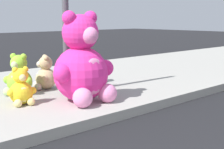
{
  "coord_description": "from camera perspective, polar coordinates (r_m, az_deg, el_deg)",
  "views": [
    {
      "loc": [
        -2.3,
        -0.27,
        1.45
      ],
      "look_at": [
        1.31,
        3.6,
        0.55
      ],
      "focal_mm": 53.84,
      "sensor_mm": 36.0,
      "label": 1
    }
  ],
  "objects": [
    {
      "name": "plush_lime",
      "position": [
        5.92,
        -15.56,
        -0.61
      ],
      "size": [
        0.51,
        0.49,
        0.7
      ],
      "color": "#8CD133",
      "rests_on": "sidewalk"
    },
    {
      "name": "plush_lavender",
      "position": [
        6.73,
        -3.51,
        0.57
      ],
      "size": [
        0.43,
        0.42,
        0.6
      ],
      "color": "#B28CD8",
      "rests_on": "sidewalk"
    },
    {
      "name": "plush_yellow",
      "position": [
        5.23,
        -15.13,
        -2.49
      ],
      "size": [
        0.44,
        0.4,
        0.58
      ],
      "color": "yellow",
      "rests_on": "sidewalk"
    },
    {
      "name": "plush_teal",
      "position": [
        6.87,
        -7.18,
        0.43
      ],
      "size": [
        0.37,
        0.37,
        0.52
      ],
      "color": "teal",
      "rests_on": "sidewalk"
    },
    {
      "name": "plush_tan",
      "position": [
        6.28,
        -11.32,
        -0.15
      ],
      "size": [
        0.45,
        0.46,
        0.63
      ],
      "color": "tan",
      "rests_on": "sidewalk"
    },
    {
      "name": "plush_pink_large",
      "position": [
        5.22,
        -5.05,
        1.48
      ],
      "size": [
        1.09,
        0.95,
        1.4
      ],
      "color": "#F22D93",
      "rests_on": "sidewalk"
    },
    {
      "name": "plush_red",
      "position": [
        6.22,
        -2.99,
        -0.35
      ],
      "size": [
        0.43,
        0.38,
        0.55
      ],
      "color": "red",
      "rests_on": "sidewalk"
    }
  ]
}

